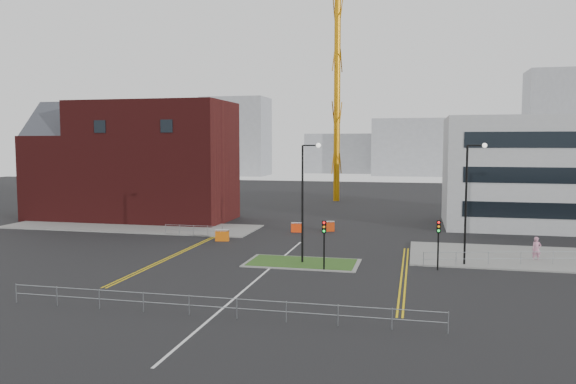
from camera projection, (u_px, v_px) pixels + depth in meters
name	position (u px, v px, depth m)	size (l,w,h in m)	color
ground	(246.00, 288.00, 35.50)	(200.00, 200.00, 0.00)	black
pavement_left	(131.00, 227.00, 61.31)	(28.00, 8.00, 0.12)	slate
pavement_right	(566.00, 259.00, 44.19)	(24.00, 10.00, 0.12)	slate
island_kerb	(302.00, 263.00, 42.82)	(8.60, 4.60, 0.08)	slate
grass_island	(302.00, 263.00, 42.82)	(8.00, 4.00, 0.12)	#234717
brick_building	(132.00, 163.00, 67.21)	(24.20, 10.07, 14.24)	#491212
office_block	(566.00, 173.00, 60.23)	(25.00, 12.20, 12.00)	#9FA2A4
tower_crane	(373.00, 16.00, 86.52)	(52.44, 9.71, 41.99)	#C57E0B
streetlamp_island	(305.00, 193.00, 42.30)	(1.46, 0.36, 9.18)	black
streetlamp_right_near	(469.00, 194.00, 41.57)	(1.46, 0.36, 9.18)	black
traffic_light_island	(324.00, 235.00, 40.19)	(0.28, 0.33, 3.65)	black
traffic_light_right	(438.00, 235.00, 40.35)	(0.28, 0.33, 3.65)	black
railing_front	(213.00, 302.00, 29.61)	(24.05, 0.05, 1.10)	gray
railing_left	(194.00, 229.00, 55.36)	(6.05, 0.05, 1.10)	gray
railing_right	(553.00, 255.00, 42.03)	(19.05, 5.05, 1.10)	gray
centre_line	(255.00, 281.00, 37.44)	(0.15, 30.00, 0.01)	silver
yellow_left_a	(179.00, 252.00, 47.21)	(0.12, 24.00, 0.01)	gold
yellow_left_b	(182.00, 252.00, 47.15)	(0.12, 24.00, 0.01)	gold
yellow_right_a	(402.00, 274.00, 39.21)	(0.12, 20.00, 0.01)	gold
yellow_right_b	(406.00, 275.00, 39.14)	(0.12, 20.00, 0.01)	gold
skyline_a	(236.00, 137.00, 159.97)	(18.00, 12.00, 22.00)	gray
skyline_b	(416.00, 147.00, 158.81)	(24.00, 12.00, 16.00)	gray
skyline_c	(554.00, 124.00, 145.64)	(14.00, 12.00, 28.00)	gray
skyline_d	(356.00, 153.00, 172.70)	(30.00, 12.00, 12.00)	gray
pedestrian	(537.00, 249.00, 43.49)	(0.70, 0.46, 1.92)	#CC84A0
barrier_left	(222.00, 235.00, 52.61)	(1.32, 0.63, 1.06)	#D75E0B
barrier_mid	(297.00, 227.00, 57.80)	(1.22, 0.49, 1.00)	#FA3C0D
barrier_right	(328.00, 226.00, 58.42)	(1.32, 0.79, 1.05)	#C3350A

